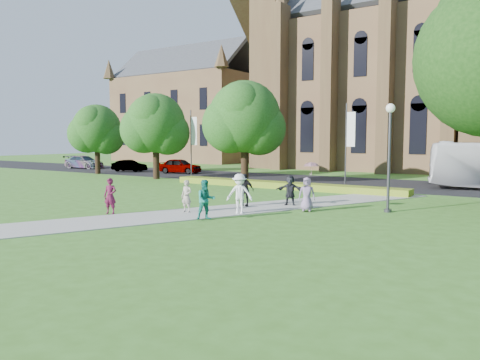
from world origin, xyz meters
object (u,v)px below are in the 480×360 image
Objects in this scene: streetlamp at (390,144)px; car_0 at (180,166)px; pedestrian_0 at (110,196)px; car_2 at (84,162)px; car_1 at (129,166)px.

streetlamp reaches higher than car_0.
streetlamp reaches higher than pedestrian_0.
car_2 is (-39.50, 13.11, -2.53)m from streetlamp.
car_0 is at bearing 151.69° from streetlamp.
car_1 is 28.84m from pedestrian_0.
car_0 reaches higher than car_2.
car_2 is (-8.42, 0.76, 0.12)m from car_1.
pedestrian_0 reaches higher than car_0.
car_2 is 35.76m from pedestrian_0.
pedestrian_0 is (20.45, -20.34, 0.25)m from car_1.
streetlamp is 13.52m from pedestrian_0.
streetlamp is at bearing 15.12° from pedestrian_0.
car_0 is 2.64× the size of pedestrian_0.
streetlamp is at bearing -128.28° from car_0.
car_0 is 6.29m from car_1.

